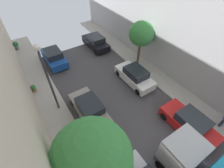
# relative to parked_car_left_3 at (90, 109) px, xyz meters

# --- Properties ---
(ground) EXTENTS (32.00, 32.00, 0.00)m
(ground) POSITION_rel_parked_car_left_3_xyz_m (2.70, -5.74, -0.72)
(ground) COLOR #423F42
(sidewalk_right) EXTENTS (2.00, 44.00, 0.15)m
(sidewalk_right) POSITION_rel_parked_car_left_3_xyz_m (7.70, -5.74, -0.64)
(sidewalk_right) COLOR #A8A399
(sidewalk_right) RESTS_ON ground
(parked_car_left_3) EXTENTS (1.78, 4.20, 1.57)m
(parked_car_left_3) POSITION_rel_parked_car_left_3_xyz_m (0.00, 0.00, 0.00)
(parked_car_left_3) COLOR gray
(parked_car_left_3) RESTS_ON ground
(parked_car_left_4) EXTENTS (1.78, 4.20, 1.57)m
(parked_car_left_4) POSITION_rel_parked_car_left_3_xyz_m (0.00, 8.43, 0.00)
(parked_car_left_4) COLOR #194799
(parked_car_left_4) RESTS_ON ground
(parked_car_right_2) EXTENTS (1.78, 4.20, 1.57)m
(parked_car_right_2) POSITION_rel_parked_car_left_3_xyz_m (5.40, -5.12, 0.00)
(parked_car_right_2) COLOR red
(parked_car_right_2) RESTS_ON ground
(parked_car_right_3) EXTENTS (1.78, 4.20, 1.57)m
(parked_car_right_3) POSITION_rel_parked_car_left_3_xyz_m (5.40, 1.10, 0.00)
(parked_car_right_3) COLOR white
(parked_car_right_3) RESTS_ON ground
(parked_car_right_4) EXTENTS (1.78, 4.20, 1.57)m
(parked_car_right_4) POSITION_rel_parked_car_left_3_xyz_m (5.40, 8.75, 0.00)
(parked_car_right_4) COLOR black
(parked_car_right_4) RESTS_ON ground
(street_tree_1) EXTENTS (2.40, 2.40, 4.68)m
(street_tree_1) POSITION_rel_parked_car_left_3_xyz_m (7.43, 3.07, 2.88)
(street_tree_1) COLOR brown
(street_tree_1) RESTS_ON sidewalk_right
(street_tree_2) EXTENTS (3.12, 3.12, 6.09)m
(street_tree_2) POSITION_rel_parked_car_left_3_xyz_m (-2.07, -4.96, 3.92)
(street_tree_2) COLOR brown
(street_tree_2) RESTS_ON sidewalk_left
(potted_plant_0) EXTENTS (0.61, 0.61, 0.96)m
(potted_plant_0) POSITION_rel_parked_car_left_3_xyz_m (-3.00, 13.47, -0.01)
(potted_plant_0) COLOR slate
(potted_plant_0) RESTS_ON sidewalk_left
(potted_plant_1) EXTENTS (0.44, 0.44, 0.71)m
(potted_plant_1) POSITION_rel_parked_car_left_3_xyz_m (-3.08, 4.95, -0.19)
(potted_plant_1) COLOR brown
(potted_plant_1) RESTS_ON sidewalk_left
(lamp_post) EXTENTS (0.44, 0.44, 5.85)m
(lamp_post) POSITION_rel_parked_car_left_3_xyz_m (-1.90, 1.95, 3.25)
(lamp_post) COLOR #333338
(lamp_post) RESTS_ON sidewalk_left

